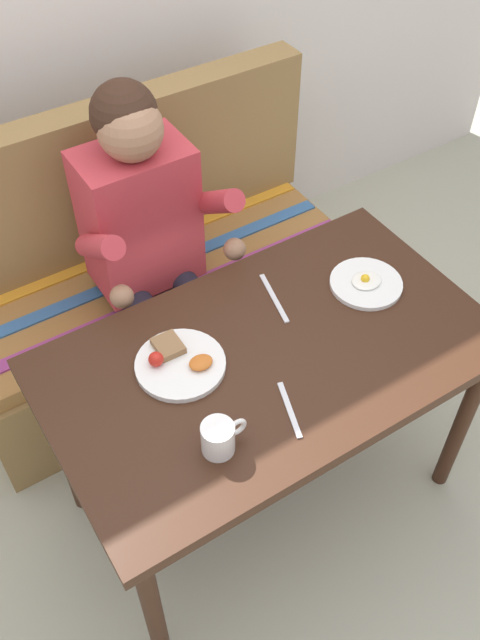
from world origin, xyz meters
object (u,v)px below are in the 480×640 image
couch (151,289)px  knife (274,298)px  person (150,234)px  table (269,372)px  plate_breakfast (179,362)px  plate_eggs (366,283)px  fork (290,410)px  coffee_mug (219,437)px

couch → knife: bearing=-78.6°
person → knife: size_ratio=6.06×
table → knife: bearing=52.9°
plate_breakfast → plate_eggs: bearing=-2.7°
person → plate_eggs: 0.68m
couch → fork: size_ratio=8.47×
fork → person: bearing=107.3°
knife → coffee_mug: bearing=-125.8°
plate_breakfast → plate_eggs: plate_breakfast is taller
knife → couch: bearing=114.3°
couch → coffee_mug: (-0.27, -0.94, 0.45)m
table → coffee_mug: coffee_mug is taller
table → knife: size_ratio=6.00×
couch → table: bearing=-90.0°
couch → plate_eggs: 0.90m
plate_eggs → fork: plate_eggs is taller
table → person: 0.60m
plate_breakfast → person: bearing=70.8°
plate_breakfast → knife: plate_breakfast is taller
plate_eggs → knife: size_ratio=1.05×
couch → knife: couch is taller
plate_eggs → plate_breakfast: bearing=177.3°
couch → coffee_mug: size_ratio=12.20×
table → fork: 0.21m
table → knife: 0.22m
table → plate_breakfast: 0.26m
person → plate_breakfast: bearing=-109.2°
fork → knife: same height
plate_breakfast → fork: 0.31m
fork → knife: (0.19, 0.34, 0.00)m
couch → knife: (0.12, -0.60, 0.40)m
person → plate_breakfast: 0.53m
table → coffee_mug: bearing=-146.1°
table → fork: size_ratio=7.06×
couch → person: person is taller
couch → fork: couch is taller
table → couch: couch is taller
plate_eggs → fork: size_ratio=1.24×
plate_breakfast → coffee_mug: coffee_mug is taller
plate_breakfast → knife: (0.35, 0.07, -0.01)m
plate_eggs → knife: plate_eggs is taller
couch → person: bearing=-106.2°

